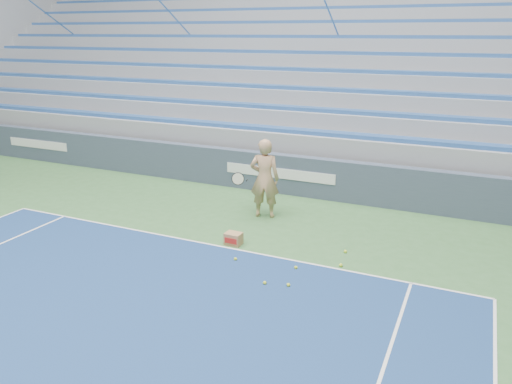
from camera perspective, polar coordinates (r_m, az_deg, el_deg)
sponsor_barrier at (r=13.91m, az=2.90°, el=2.11°), size 30.00×0.32×1.10m
bleachers at (r=18.93m, az=9.50°, el=11.69°), size 31.00×9.15×7.30m
tennis_player at (r=11.95m, az=0.97°, el=1.55°), size 1.00×0.93×1.94m
ball_box at (r=10.65m, az=-2.59°, el=-5.35°), size 0.35×0.28×0.26m
tennis_ball_0 at (r=10.44m, az=10.17°, el=-6.70°), size 0.07×0.07×0.07m
tennis_ball_1 at (r=9.65m, az=4.58°, el=-8.60°), size 0.07×0.07×0.07m
tennis_ball_2 at (r=9.85m, az=9.67°, el=-8.24°), size 0.07×0.07×0.07m
tennis_ball_3 at (r=9.03m, az=3.73°, el=-10.56°), size 0.07×0.07×0.07m
tennis_ball_4 at (r=9.08m, az=1.01°, el=-10.35°), size 0.07×0.07×0.07m
tennis_ball_5 at (r=9.96m, az=-2.37°, el=-7.66°), size 0.07×0.07×0.07m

